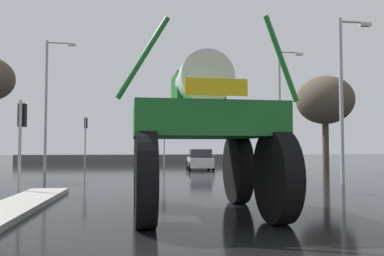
{
  "coord_description": "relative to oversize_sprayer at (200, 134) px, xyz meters",
  "views": [
    {
      "loc": [
        -1.15,
        -3.63,
        1.71
      ],
      "look_at": [
        0.25,
        7.42,
        2.25
      ],
      "focal_mm": 36.14,
      "sensor_mm": 36.0,
      "label": 1
    }
  ],
  "objects": [
    {
      "name": "streetlight_far_right",
      "position": [
        8.04,
        15.79,
        2.63
      ],
      "size": [
        1.79,
        0.24,
        8.46
      ],
      "color": "#A8AAAF",
      "rests_on": "ground"
    },
    {
      "name": "streetlight_near_right",
      "position": [
        7.73,
        6.86,
        2.22
      ],
      "size": [
        1.62,
        0.24,
        7.69
      ],
      "color": "#A8AAAF",
      "rests_on": "ground"
    },
    {
      "name": "oversize_sprayer",
      "position": [
        0.0,
        0.0,
        0.0
      ],
      "size": [
        4.04,
        5.37,
        4.63
      ],
      "rotation": [
        0.0,
        0.0,
        1.6
      ],
      "color": "black",
      "rests_on": "ground"
    },
    {
      "name": "traffic_signal_near_left",
      "position": [
        -5.82,
        4.75,
        0.41
      ],
      "size": [
        0.24,
        0.54,
        3.37
      ],
      "color": "#A8AAAF",
      "rests_on": "ground"
    },
    {
      "name": "median_island",
      "position": [
        -4.9,
        0.63,
        -1.97
      ],
      "size": [
        1.33,
        9.29,
        0.15
      ],
      "primitive_type": "cube",
      "color": "#B2AFA8",
      "rests_on": "ground"
    },
    {
      "name": "ground_plane",
      "position": [
        -0.31,
        11.78,
        -2.04
      ],
      "size": [
        120.0,
        120.0,
        0.0
      ],
      "primitive_type": "plane",
      "color": "black"
    },
    {
      "name": "traffic_signal_far_right",
      "position": [
        0.29,
        22.64,
        0.68
      ],
      "size": [
        0.24,
        0.55,
        3.73
      ],
      "color": "#A8AAAF",
      "rests_on": "ground"
    },
    {
      "name": "traffic_signal_near_right",
      "position": [
        4.03,
        4.75,
        0.5
      ],
      "size": [
        0.24,
        0.54,
        3.48
      ],
      "color": "#A8AAAF",
      "rests_on": "ground"
    },
    {
      "name": "streetlight_far_left",
      "position": [
        -8.01,
        17.79,
        2.99
      ],
      "size": [
        2.03,
        0.24,
        9.12
      ],
      "color": "#A8AAAF",
      "rests_on": "ground"
    },
    {
      "name": "roadside_barrier",
      "position": [
        -0.31,
        30.12,
        -1.59
      ],
      "size": [
        27.65,
        0.24,
        0.9
      ],
      "primitive_type": "cube",
      "color": "#59595B",
      "rests_on": "ground"
    },
    {
      "name": "sedan_ahead",
      "position": [
        2.82,
        19.13,
        -1.33
      ],
      "size": [
        2.05,
        4.18,
        1.52
      ],
      "rotation": [
        0.0,
        0.0,
        1.52
      ],
      "color": "silver",
      "rests_on": "ground"
    },
    {
      "name": "bare_tree_right",
      "position": [
        10.11,
        13.51,
        2.62
      ],
      "size": [
        3.63,
        3.63,
        6.24
      ],
      "color": "#473828",
      "rests_on": "ground"
    },
    {
      "name": "traffic_signal_far_left",
      "position": [
        -6.15,
        22.63,
        0.99
      ],
      "size": [
        0.24,
        0.55,
        4.16
      ],
      "color": "#A8AAAF",
      "rests_on": "ground"
    }
  ]
}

